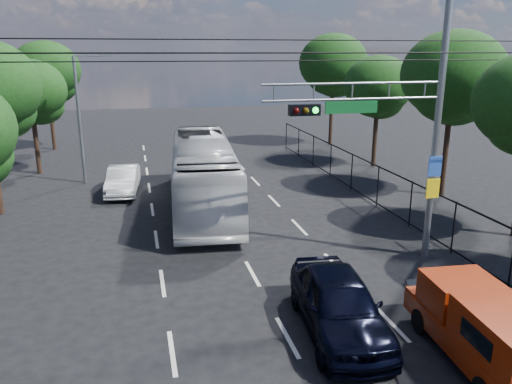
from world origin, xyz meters
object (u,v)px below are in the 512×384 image
object	(u,v)px
navy_hatchback	(339,304)
white_van	(123,180)
signal_mast	(406,113)
white_bus	(203,174)
red_pickup	(485,328)

from	to	relation	value
navy_hatchback	white_van	xyz separation A→B (m)	(-5.74, 15.30, -0.13)
signal_mast	white_van	size ratio (longest dim) A/B	2.24
navy_hatchback	white_bus	world-z (taller)	white_bus
red_pickup	white_van	world-z (taller)	red_pickup
signal_mast	white_van	distance (m)	15.50
white_van	red_pickup	bearing A→B (deg)	-58.70
red_pickup	white_van	distance (m)	19.43
navy_hatchback	white_bus	xyz separation A→B (m)	(-1.93, 11.86, 0.81)
signal_mast	navy_hatchback	bearing A→B (deg)	-133.96
red_pickup	navy_hatchback	distance (m)	3.53
navy_hatchback	white_bus	size ratio (longest dim) A/B	0.41
navy_hatchback	white_van	distance (m)	16.34
signal_mast	navy_hatchback	distance (m)	7.14
signal_mast	red_pickup	world-z (taller)	signal_mast
white_bus	white_van	world-z (taller)	white_bus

